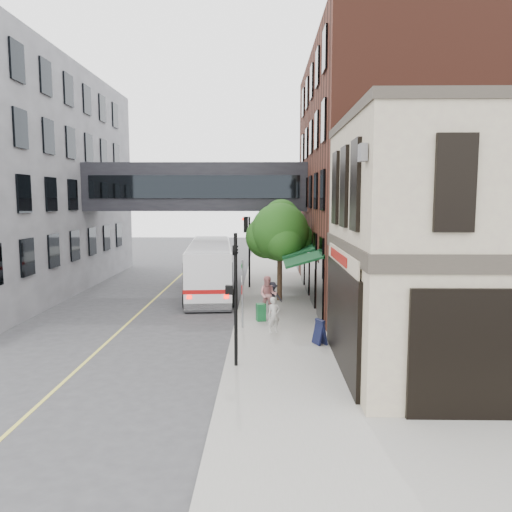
{
  "coord_description": "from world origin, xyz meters",
  "views": [
    {
      "loc": [
        1.36,
        -14.37,
        5.77
      ],
      "look_at": [
        1.03,
        4.57,
        3.59
      ],
      "focal_mm": 35.0,
      "sensor_mm": 36.0,
      "label": 1
    }
  ],
  "objects_px": {
    "bus": "(210,266)",
    "sandwich_board": "(320,332)",
    "newspaper_box": "(261,312)",
    "pedestrian_b": "(268,295)",
    "pedestrian_c": "(272,297)",
    "pedestrian_a": "(274,315)"
  },
  "relations": [
    {
      "from": "bus",
      "to": "sandwich_board",
      "type": "distance_m",
      "value": 12.55
    },
    {
      "from": "newspaper_box",
      "to": "sandwich_board",
      "type": "height_order",
      "value": "sandwich_board"
    },
    {
      "from": "pedestrian_b",
      "to": "sandwich_board",
      "type": "relative_size",
      "value": 1.89
    },
    {
      "from": "pedestrian_b",
      "to": "sandwich_board",
      "type": "bearing_deg",
      "value": -59.38
    },
    {
      "from": "pedestrian_c",
      "to": "sandwich_board",
      "type": "relative_size",
      "value": 1.52
    },
    {
      "from": "bus",
      "to": "pedestrian_a",
      "type": "height_order",
      "value": "bus"
    },
    {
      "from": "pedestrian_c",
      "to": "sandwich_board",
      "type": "height_order",
      "value": "pedestrian_c"
    },
    {
      "from": "bus",
      "to": "pedestrian_b",
      "type": "distance_m",
      "value": 7.04
    },
    {
      "from": "pedestrian_b",
      "to": "pedestrian_c",
      "type": "distance_m",
      "value": 0.49
    },
    {
      "from": "pedestrian_a",
      "to": "pedestrian_c",
      "type": "height_order",
      "value": "pedestrian_a"
    },
    {
      "from": "bus",
      "to": "newspaper_box",
      "type": "xyz_separation_m",
      "value": [
        3.17,
        -7.56,
        -1.14
      ]
    },
    {
      "from": "pedestrian_b",
      "to": "newspaper_box",
      "type": "distance_m",
      "value": 1.61
    },
    {
      "from": "pedestrian_a",
      "to": "pedestrian_c",
      "type": "distance_m",
      "value": 3.92
    },
    {
      "from": "pedestrian_a",
      "to": "sandwich_board",
      "type": "height_order",
      "value": "pedestrian_a"
    },
    {
      "from": "pedestrian_a",
      "to": "sandwich_board",
      "type": "bearing_deg",
      "value": -67.83
    },
    {
      "from": "pedestrian_b",
      "to": "newspaper_box",
      "type": "xyz_separation_m",
      "value": [
        -0.34,
        -1.48,
        -0.53
      ]
    },
    {
      "from": "newspaper_box",
      "to": "sandwich_board",
      "type": "distance_m",
      "value": 4.35
    },
    {
      "from": "pedestrian_b",
      "to": "sandwich_board",
      "type": "height_order",
      "value": "pedestrian_b"
    },
    {
      "from": "bus",
      "to": "pedestrian_c",
      "type": "xyz_separation_m",
      "value": [
        3.71,
        -5.67,
        -0.79
      ]
    },
    {
      "from": "sandwich_board",
      "to": "newspaper_box",
      "type": "bearing_deg",
      "value": 97.67
    },
    {
      "from": "pedestrian_a",
      "to": "pedestrian_b",
      "type": "height_order",
      "value": "pedestrian_b"
    },
    {
      "from": "pedestrian_c",
      "to": "newspaper_box",
      "type": "bearing_deg",
      "value": -116.07
    }
  ]
}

